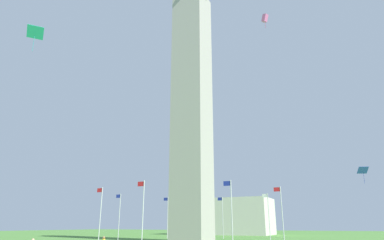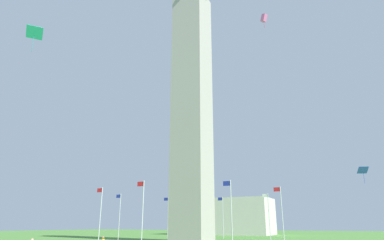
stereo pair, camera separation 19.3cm
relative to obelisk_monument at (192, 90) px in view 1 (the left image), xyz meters
The scene contains 13 objects.
obelisk_monument is the anchor object (origin of this frame).
flagpole_n 27.96m from the obelisk_monument, ahead, with size 1.12×0.14×8.62m.
flagpole_ne 27.95m from the obelisk_monument, 44.85° to the left, with size 1.12×0.14×8.62m.
flagpole_e 27.93m from the obelisk_monument, 89.79° to the left, with size 1.12×0.14×8.62m.
flagpole_se 27.91m from the obelisk_monument, 134.85° to the left, with size 1.12×0.14×8.62m.
flagpole_s 27.90m from the obelisk_monument, behind, with size 1.12×0.14×8.62m.
flagpole_sw 27.91m from the obelisk_monument, 134.85° to the right, with size 1.12×0.14×8.62m.
flagpole_w 27.93m from the obelisk_monument, 89.79° to the right, with size 1.12×0.14×8.62m.
flagpole_nw 27.95m from the obelisk_monument, 44.85° to the right, with size 1.12×0.14×8.62m.
kite_cyan_diamond 35.18m from the obelisk_monument, 87.46° to the left, with size 2.08×2.10×2.54m.
kite_pink_box 32.76m from the obelisk_monument, 128.29° to the left, with size 0.77×0.67×1.60m.
kite_blue_diamond 32.71m from the obelisk_monument, behind, with size 1.78×1.63×2.48m.
distant_building 50.27m from the obelisk_monument, 76.95° to the right, with size 28.38×13.81×10.23m.
Camera 1 is at (-25.72, 54.83, 2.76)m, focal length 31.28 mm.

